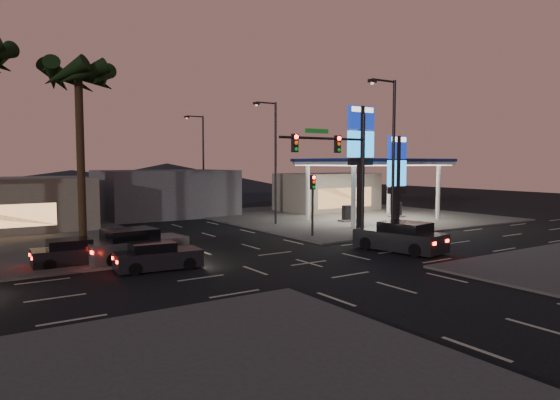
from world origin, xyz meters
TOP-DOWN VIEW (x-y plane):
  - ground at (0.00, 0.00)m, footprint 140.00×140.00m
  - corner_lot_ne at (16.00, 16.00)m, footprint 24.00×24.00m
  - gas_station at (16.00, 12.00)m, footprint 12.20×8.20m
  - convenience_store at (18.00, 21.00)m, footprint 10.00×6.00m
  - pylon_sign_tall at (8.50, 5.50)m, footprint 2.20×0.35m
  - pylon_sign_short at (11.00, 4.50)m, footprint 1.60×0.35m
  - traffic_signal_mast at (3.76, 1.99)m, footprint 6.10×0.39m
  - pedestal_signal at (5.50, 6.98)m, footprint 0.32×0.39m
  - streetlight_near at (6.79, 1.00)m, footprint 2.14×0.25m
  - streetlight_mid at (6.79, 14.00)m, footprint 2.14×0.25m
  - streetlight_far at (6.79, 28.00)m, footprint 2.14×0.25m
  - palm_a at (-9.00, 9.50)m, footprint 4.41×4.41m
  - building_far_mid at (2.00, 26.00)m, footprint 12.00×9.00m
  - hill_right at (15.00, 60.00)m, footprint 50.00×50.00m
  - hill_center at (0.00, 60.00)m, footprint 60.00×60.00m
  - car_lane_a_front at (-7.03, 2.80)m, footprint 4.25×2.04m
  - car_lane_b_front at (-7.23, 5.55)m, footprint 5.35×2.59m
  - car_lane_b_mid at (-10.16, 6.01)m, footprint 4.19×1.87m
  - suv_station at (6.52, -0.17)m, footprint 3.11×5.47m

SIDE VIEW (x-z plane):
  - ground at x=0.00m, z-range 0.00..0.00m
  - corner_lot_ne at x=16.00m, z-range 0.00..0.12m
  - car_lane_b_mid at x=-10.16m, z-range -0.05..1.30m
  - car_lane_a_front at x=-7.03m, z-range -0.05..1.30m
  - car_lane_b_front at x=-7.23m, z-range -0.06..1.64m
  - suv_station at x=6.52m, z-range -0.06..1.67m
  - convenience_store at x=18.00m, z-range 0.00..4.00m
  - hill_center at x=0.00m, z-range 0.00..4.00m
  - building_far_mid at x=2.00m, z-range 0.00..4.40m
  - hill_right at x=15.00m, z-range 0.00..5.00m
  - pedestal_signal at x=5.50m, z-range 0.77..5.07m
  - pylon_sign_short at x=11.00m, z-range 1.16..8.16m
  - gas_station at x=16.00m, z-range 2.34..7.82m
  - traffic_signal_mast at x=3.76m, z-range 1.23..9.23m
  - streetlight_near at x=6.79m, z-range 0.72..10.72m
  - streetlight_mid at x=6.79m, z-range 0.72..10.72m
  - streetlight_far at x=6.79m, z-range 0.72..10.72m
  - pylon_sign_tall at x=8.50m, z-range 1.89..10.89m
  - palm_a at x=-9.00m, z-range 4.00..14.86m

